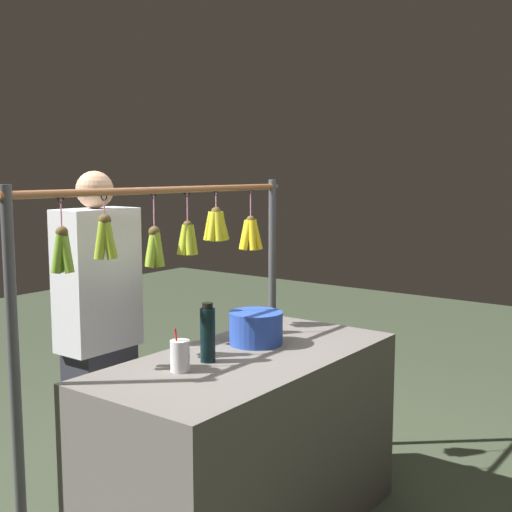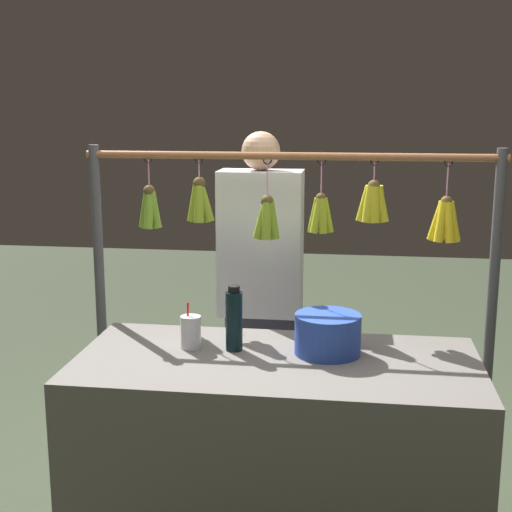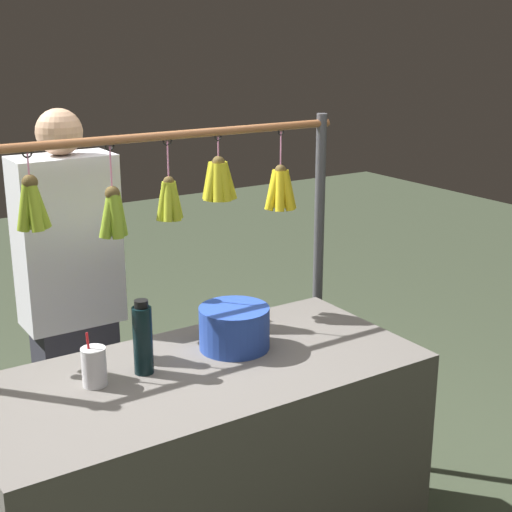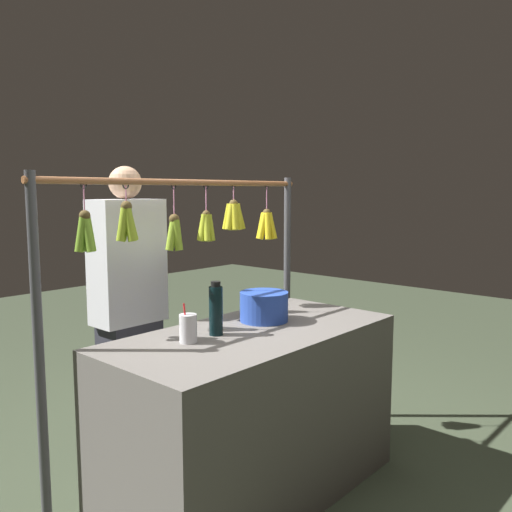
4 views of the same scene
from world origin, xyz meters
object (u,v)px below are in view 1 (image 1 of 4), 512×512
(water_bottle, at_px, (208,334))
(vendor_person, at_px, (99,342))
(drink_cup, at_px, (180,356))
(blue_bucket, at_px, (256,328))

(water_bottle, xyz_separation_m, vendor_person, (-0.01, -0.71, -0.15))
(drink_cup, height_order, vendor_person, vendor_person)
(water_bottle, height_order, drink_cup, water_bottle)
(water_bottle, distance_m, drink_cup, 0.18)
(blue_bucket, height_order, drink_cup, drink_cup)
(blue_bucket, relative_size, vendor_person, 0.15)
(drink_cup, bearing_deg, water_bottle, 179.47)
(water_bottle, xyz_separation_m, drink_cup, (0.17, -0.00, -0.06))
(water_bottle, height_order, vendor_person, vendor_person)
(water_bottle, relative_size, vendor_person, 0.15)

